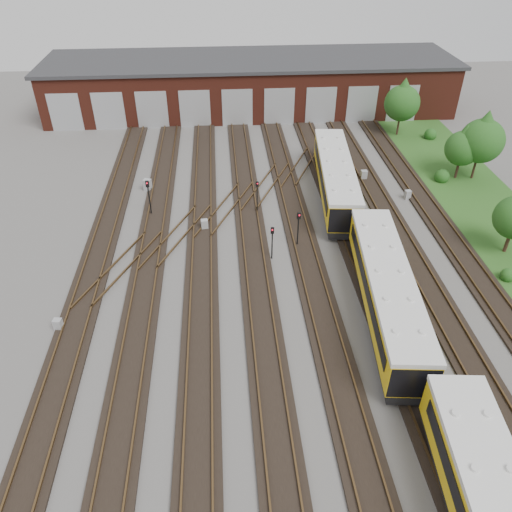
{
  "coord_description": "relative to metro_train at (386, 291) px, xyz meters",
  "views": [
    {
      "loc": [
        -4.23,
        -24.24,
        22.46
      ],
      "look_at": [
        -2.06,
        4.09,
        2.0
      ],
      "focal_mm": 35.0,
      "sensor_mm": 36.0,
      "label": 1
    }
  ],
  "objects": [
    {
      "name": "tree_1",
      "position": [
        12.74,
        18.82,
        1.56
      ],
      "size": [
        3.3,
        3.3,
        5.47
      ],
      "color": "#382219",
      "rests_on": "ground"
    },
    {
      "name": "signal_mast_3",
      "position": [
        -4.49,
        8.3,
        0.0
      ],
      "size": [
        0.3,
        0.28,
        3.02
      ],
      "rotation": [
        0.0,
        0.0,
        0.26
      ],
      "color": "black",
      "rests_on": "ground"
    },
    {
      "name": "grass_verge",
      "position": [
        13.0,
        10.29,
        -1.93
      ],
      "size": [
        8.0,
        55.0,
        0.05
      ],
      "primitive_type": "cube",
      "color": "#29521B",
      "rests_on": "ground"
    },
    {
      "name": "relay_cabinet_3",
      "position": [
        3.61,
        19.13,
        -1.47
      ],
      "size": [
        0.59,
        0.49,
        0.97
      ],
      "primitive_type": "cube",
      "rotation": [
        0.0,
        0.0,
        0.01
      ],
      "color": "#999B9E",
      "rests_on": "ground"
    },
    {
      "name": "metro_train",
      "position": [
        0.0,
        0.0,
        0.0
      ],
      "size": [
        4.33,
        47.53,
        3.17
      ],
      "rotation": [
        0.0,
        0.0,
        -0.1
      ],
      "color": "black",
      "rests_on": "ground"
    },
    {
      "name": "tree_2",
      "position": [
        14.3,
        18.59,
        2.45
      ],
      "size": [
        4.14,
        4.14,
        6.86
      ],
      "color": "#382219",
      "rests_on": "ground"
    },
    {
      "name": "ground",
      "position": [
        -6.0,
        0.29,
        -1.95
      ],
      "size": [
        120.0,
        120.0,
        0.0
      ],
      "primitive_type": "plane",
      "color": "#4C4A46",
      "rests_on": "ground"
    },
    {
      "name": "signal_mast_1",
      "position": [
        -6.67,
        6.75,
        -0.14
      ],
      "size": [
        0.27,
        0.26,
        2.8
      ],
      "rotation": [
        0.0,
        0.0,
        -0.17
      ],
      "color": "black",
      "rests_on": "ground"
    },
    {
      "name": "bush_1",
      "position": [
        11.1,
        18.26,
        -1.24
      ],
      "size": [
        1.43,
        1.43,
        1.43
      ],
      "primitive_type": "sphere",
      "color": "#124012",
      "rests_on": "ground"
    },
    {
      "name": "maintenance_shed",
      "position": [
        -6.01,
        40.26,
        1.25
      ],
      "size": [
        51.0,
        12.5,
        6.35
      ],
      "color": "#592116",
      "rests_on": "ground"
    },
    {
      "name": "relay_cabinet_0",
      "position": [
        -21.0,
        0.06,
        -1.52
      ],
      "size": [
        0.58,
        0.51,
        0.86
      ],
      "primitive_type": "cube",
      "rotation": [
        0.0,
        0.0,
        -0.17
      ],
      "color": "#999B9E",
      "rests_on": "ground"
    },
    {
      "name": "bush_2",
      "position": [
        13.78,
        28.63,
        -1.26
      ],
      "size": [
        1.38,
        1.38,
        1.38
      ],
      "primitive_type": "sphere",
      "color": "#124012",
      "rests_on": "ground"
    },
    {
      "name": "track_network",
      "position": [
        -6.17,
        0.87,
        -1.85
      ],
      "size": [
        30.4,
        70.0,
        0.33
      ],
      "color": "black",
      "rests_on": "ground"
    },
    {
      "name": "signal_mast_2",
      "position": [
        -7.27,
        13.5,
        0.01
      ],
      "size": [
        0.25,
        0.24,
        3.1
      ],
      "rotation": [
        0.0,
        0.0,
        0.2
      ],
      "color": "black",
      "rests_on": "ground"
    },
    {
      "name": "relay_cabinet_2",
      "position": [
        -11.81,
        11.25,
        -1.49
      ],
      "size": [
        0.6,
        0.52,
        0.93
      ],
      "primitive_type": "cube",
      "rotation": [
        0.0,
        0.0,
        0.11
      ],
      "color": "#999B9E",
      "rests_on": "ground"
    },
    {
      "name": "relay_cabinet_4",
      "position": [
        6.64,
        15.05,
        -1.52
      ],
      "size": [
        0.59,
        0.52,
        0.86
      ],
      "primitive_type": "cube",
      "rotation": [
        0.0,
        0.0,
        0.19
      ],
      "color": "#999B9E",
      "rests_on": "ground"
    },
    {
      "name": "relay_cabinet_1",
      "position": [
        -17.19,
        18.52,
        -1.39
      ],
      "size": [
        0.84,
        0.77,
        1.13
      ],
      "primitive_type": "cube",
      "rotation": [
        0.0,
        0.0,
        -0.38
      ],
      "color": "#999B9E",
      "rests_on": "ground"
    },
    {
      "name": "bush_0",
      "position": [
        10.0,
        2.88,
        -1.43
      ],
      "size": [
        1.04,
        1.04,
        1.04
      ],
      "primitive_type": "sphere",
      "color": "#124012",
      "rests_on": "ground"
    },
    {
      "name": "signal_mast_0",
      "position": [
        -16.46,
        13.96,
        0.17
      ],
      "size": [
        0.29,
        0.27,
        3.29
      ],
      "rotation": [
        0.0,
        0.0,
        -0.04
      ],
      "color": "black",
      "rests_on": "ground"
    },
    {
      "name": "tree_0",
      "position": [
        10.34,
        30.03,
        2.25
      ],
      "size": [
        3.95,
        3.95,
        6.54
      ],
      "color": "#382219",
      "rests_on": "ground"
    }
  ]
}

